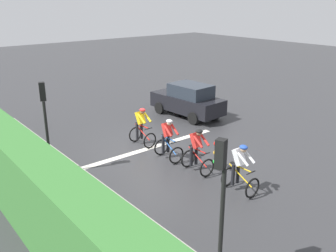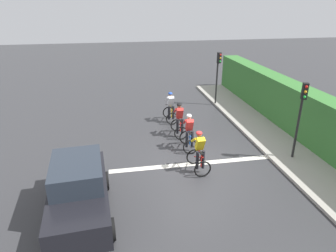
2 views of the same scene
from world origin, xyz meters
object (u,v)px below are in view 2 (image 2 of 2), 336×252
object	(u,v)px
cyclist_second	(179,121)
cyclist_mid	(189,133)
car_black	(79,190)
traffic_light_far_junction	(218,71)
traffic_light_near_crossing	(301,110)
cyclist_lead	(171,108)
cyclist_fourth	(199,153)

from	to	relation	value
cyclist_second	cyclist_mid	size ratio (longest dim) A/B	1.00
cyclist_second	car_black	size ratio (longest dim) A/B	0.39
cyclist_second	traffic_light_far_junction	bearing A→B (deg)	51.60
traffic_light_near_crossing	traffic_light_far_junction	size ratio (longest dim) A/B	1.00
cyclist_second	car_black	bearing A→B (deg)	-129.32
cyclist_second	cyclist_mid	world-z (taller)	same
car_black	cyclist_lead	bearing A→B (deg)	59.51
cyclist_second	car_black	xyz separation A→B (m)	(-4.30, -5.26, 0.08)
cyclist_second	traffic_light_far_junction	distance (m)	5.57
cyclist_mid	cyclist_lead	bearing A→B (deg)	92.70
cyclist_second	traffic_light_near_crossing	world-z (taller)	traffic_light_near_crossing
cyclist_second	car_black	world-z (taller)	car_black
cyclist_mid	cyclist_fourth	xyz separation A→B (m)	(-0.07, -1.89, 0.00)
cyclist_mid	car_black	xyz separation A→B (m)	(-4.41, -3.73, 0.08)
cyclist_fourth	traffic_light_far_junction	distance (m)	8.44
traffic_light_near_crossing	cyclist_lead	bearing A→B (deg)	128.96
traffic_light_far_junction	traffic_light_near_crossing	bearing A→B (deg)	-83.72
cyclist_mid	traffic_light_near_crossing	distance (m)	4.66
car_black	traffic_light_far_junction	size ratio (longest dim) A/B	1.26
cyclist_mid	car_black	world-z (taller)	car_black
cyclist_lead	traffic_light_near_crossing	xyz separation A→B (m)	(4.23, -5.24, 1.43)
cyclist_second	traffic_light_near_crossing	bearing A→B (deg)	-38.20
traffic_light_far_junction	cyclist_mid	bearing A→B (deg)	-119.44
cyclist_second	traffic_light_near_crossing	size ratio (longest dim) A/B	0.50
cyclist_lead	car_black	xyz separation A→B (m)	(-4.24, -7.21, 0.08)
cyclist_fourth	traffic_light_near_crossing	distance (m)	4.38
cyclist_lead	cyclist_fourth	bearing A→B (deg)	-88.99
cyclist_mid	traffic_light_far_junction	bearing A→B (deg)	60.56
car_black	traffic_light_near_crossing	size ratio (longest dim) A/B	1.26
cyclist_fourth	traffic_light_near_crossing	world-z (taller)	traffic_light_near_crossing
cyclist_lead	cyclist_mid	world-z (taller)	same
cyclist_lead	cyclist_mid	size ratio (longest dim) A/B	1.00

